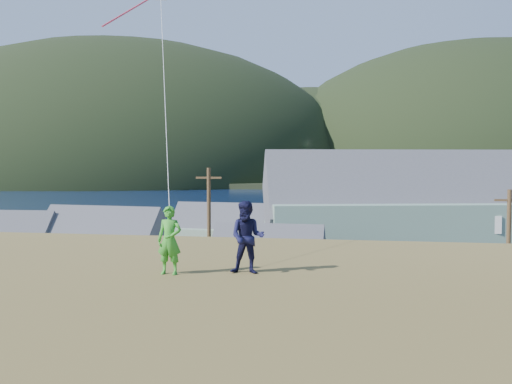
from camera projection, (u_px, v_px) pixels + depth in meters
ground at (249, 332)px, 33.15m from camera, size 900.00×900.00×0.00m
grass_strip at (242, 341)px, 31.18m from camera, size 110.00×8.00×0.10m
waterfront_lot at (284, 274)px, 49.88m from camera, size 72.00×36.00×0.12m
wharf at (259, 235)px, 73.51m from camera, size 26.00×14.00×0.90m
far_shore at (344, 176)px, 357.94m from camera, size 900.00×320.00×2.00m
far_hills at (410, 177)px, 302.07m from camera, size 760.00×265.00×143.00m
lodge at (479, 216)px, 50.18m from camera, size 38.99×18.65×13.23m
shed_teal at (0, 249)px, 47.41m from camera, size 9.15×6.66×7.01m
shed_palegreen_near at (99, 248)px, 46.58m from camera, size 10.92×7.56×7.49m
shed_white at (267, 265)px, 40.96m from camera, size 8.26×5.67×6.45m
shed_palegreen_far at (222, 233)px, 58.02m from camera, size 10.80×6.84×6.90m
utility_poles at (208, 247)px, 34.86m from camera, size 32.68×0.24×9.46m
parked_cars at (204, 252)px, 56.97m from camera, size 25.46×11.97×1.57m
kite_flyer_green at (170, 240)px, 13.48m from camera, size 0.61×0.42×1.63m
kite_flyer_navy at (247, 237)px, 13.57m from camera, size 0.85×0.67×1.74m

